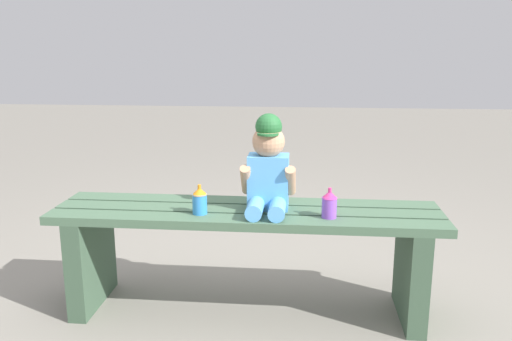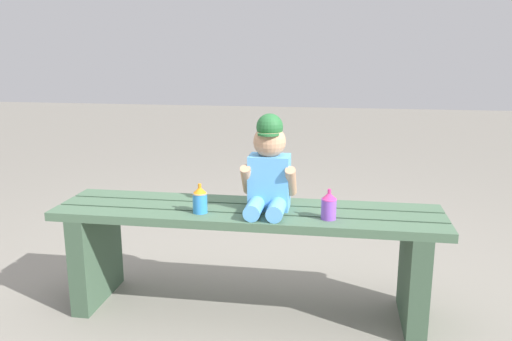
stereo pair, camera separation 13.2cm
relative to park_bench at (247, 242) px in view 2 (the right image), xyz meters
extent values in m
plane|color=gray|center=(0.00, 0.00, -0.32)|extent=(16.00, 16.00, 0.00)
cube|color=#47664C|center=(0.00, -0.13, 0.13)|extent=(1.64, 0.12, 0.04)
cube|color=#47664C|center=(0.00, 0.00, 0.13)|extent=(1.64, 0.12, 0.04)
cube|color=#47664C|center=(0.00, 0.13, 0.13)|extent=(1.64, 0.12, 0.04)
cube|color=#3C5641|center=(-0.70, 0.00, -0.10)|extent=(0.08, 0.38, 0.43)
cube|color=#3C5641|center=(0.70, 0.00, -0.10)|extent=(0.08, 0.38, 0.43)
cube|color=#59A5E5|center=(0.09, 0.02, 0.26)|extent=(0.17, 0.12, 0.23)
sphere|color=tan|center=(0.09, 0.02, 0.44)|extent=(0.14, 0.14, 0.14)
cylinder|color=#266633|center=(0.09, -0.01, 0.47)|extent=(0.09, 0.09, 0.01)
sphere|color=#266633|center=(0.09, 0.02, 0.50)|extent=(0.11, 0.11, 0.11)
cylinder|color=#5DAEF0|center=(0.05, -0.10, 0.18)|extent=(0.07, 0.16, 0.07)
cylinder|color=#5DAEF0|center=(0.14, -0.10, 0.18)|extent=(0.07, 0.16, 0.07)
cylinder|color=tan|center=(0.00, -0.01, 0.28)|extent=(0.04, 0.12, 0.14)
cylinder|color=tan|center=(0.18, -0.01, 0.28)|extent=(0.04, 0.12, 0.14)
cylinder|color=#338CE5|center=(-0.18, -0.09, 0.19)|extent=(0.06, 0.06, 0.08)
cone|color=orange|center=(-0.18, -0.09, 0.25)|extent=(0.06, 0.06, 0.03)
cylinder|color=orange|center=(-0.18, -0.09, 0.26)|extent=(0.01, 0.01, 0.02)
cylinder|color=#8C4CCC|center=(0.34, -0.09, 0.19)|extent=(0.06, 0.06, 0.08)
cone|color=#E5337F|center=(0.34, -0.09, 0.25)|extent=(0.06, 0.06, 0.03)
cylinder|color=#E5337F|center=(0.34, -0.09, 0.26)|extent=(0.01, 0.01, 0.02)
camera|label=1|loc=(0.24, -2.12, 0.82)|focal=36.89mm
camera|label=2|loc=(0.37, -2.10, 0.82)|focal=36.89mm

